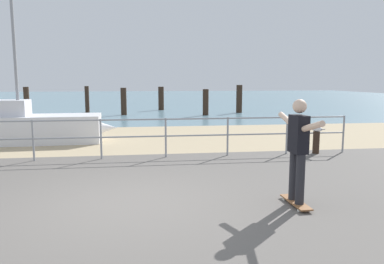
{
  "coord_description": "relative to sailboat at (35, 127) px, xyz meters",
  "views": [
    {
      "loc": [
        0.28,
        -5.93,
        2.04
      ],
      "look_at": [
        1.36,
        2.0,
        0.9
      ],
      "focal_mm": 34.64,
      "sensor_mm": 36.0,
      "label": 1
    }
  ],
  "objects": [
    {
      "name": "groyne_post_0",
      "position": [
        -2.23,
        6.93,
        0.32
      ],
      "size": [
        0.26,
        0.26,
        1.68
      ],
      "primitive_type": "cylinder",
      "color": "#332319",
      "rests_on": "ground"
    },
    {
      "name": "sea_surface",
      "position": [
        3.12,
        28.6,
        -0.52
      ],
      "size": [
        72.0,
        50.0,
        0.04
      ],
      "primitive_type": "cube",
      "color": "slate",
      "rests_on": "ground"
    },
    {
      "name": "seagull",
      "position": [
        8.12,
        -2.86,
        0.19
      ],
      "size": [
        0.36,
        0.4,
        0.18
      ],
      "color": "white",
      "rests_on": "bollard_short"
    },
    {
      "name": "groyne_post_5",
      "position": [
        9.33,
        9.72,
        0.34
      ],
      "size": [
        0.36,
        0.36,
        1.71
      ],
      "primitive_type": "cylinder",
      "color": "#332319",
      "rests_on": "ground"
    },
    {
      "name": "beach_strip",
      "position": [
        3.12,
        0.6,
        -0.52
      ],
      "size": [
        24.0,
        6.0,
        0.04
      ],
      "primitive_type": "cube",
      "color": "tan",
      "rests_on": "ground"
    },
    {
      "name": "ground_plane",
      "position": [
        3.12,
        -7.4,
        -0.52
      ],
      "size": [
        24.0,
        10.0,
        0.04
      ],
      "primitive_type": "cube",
      "color": "#605B56",
      "rests_on": "ground"
    },
    {
      "name": "groyne_post_3",
      "position": [
        4.7,
        12.46,
        0.26
      ],
      "size": [
        0.37,
        0.37,
        1.57
      ],
      "primitive_type": "cylinder",
      "color": "#332319",
      "rests_on": "ground"
    },
    {
      "name": "skateboarder",
      "position": [
        5.85,
        -6.85,
        0.5
      ],
      "size": [
        0.22,
        1.45,
        1.65
      ],
      "color": "#26262B",
      "rests_on": "skateboard"
    },
    {
      "name": "groyne_post_2",
      "position": [
        2.39,
        9.2,
        0.27
      ],
      "size": [
        0.33,
        0.33,
        1.57
      ],
      "primitive_type": "cylinder",
      "color": "#332319",
      "rests_on": "ground"
    },
    {
      "name": "bollard_short",
      "position": [
        8.13,
        -2.88,
        -0.2
      ],
      "size": [
        0.18,
        0.18,
        0.63
      ],
      "primitive_type": "cylinder",
      "color": "#332319",
      "rests_on": "ground"
    },
    {
      "name": "railing_fence",
      "position": [
        2.36,
        -2.8,
        0.18
      ],
      "size": [
        13.25,
        0.05,
        1.05
      ],
      "color": "gray",
      "rests_on": "ground"
    },
    {
      "name": "skateboard",
      "position": [
        5.85,
        -6.85,
        -0.45
      ],
      "size": [
        0.23,
        0.81,
        0.08
      ],
      "color": "brown",
      "rests_on": "ground"
    },
    {
      "name": "sailboat",
      "position": [
        0.0,
        0.0,
        0.0
      ],
      "size": [
        4.99,
        1.58,
        4.49
      ],
      "color": "silver",
      "rests_on": "ground"
    },
    {
      "name": "groyne_post_1",
      "position": [
        0.08,
        11.18,
        0.3
      ],
      "size": [
        0.26,
        0.26,
        1.64
      ],
      "primitive_type": "cylinder",
      "color": "#332319",
      "rests_on": "ground"
    },
    {
      "name": "groyne_post_4",
      "position": [
        7.02,
        8.41,
        0.23
      ],
      "size": [
        0.33,
        0.33,
        1.5
      ],
      "primitive_type": "cylinder",
      "color": "#332319",
      "rests_on": "ground"
    }
  ]
}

